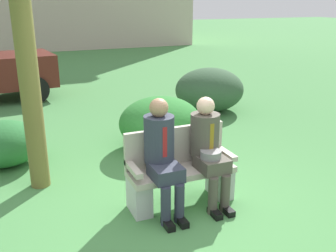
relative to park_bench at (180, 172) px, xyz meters
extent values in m
plane|color=#478546|center=(-0.02, -0.29, -0.39)|extent=(80.00, 80.00, 0.00)
cube|color=#B7AD9E|center=(0.00, -0.05, 0.03)|extent=(1.25, 0.44, 0.07)
cube|color=#B7AD9E|center=(0.00, 0.14, 0.29)|extent=(1.25, 0.06, 0.45)
cube|color=#B7AD9E|center=(-0.59, -0.05, 0.16)|extent=(0.08, 0.44, 0.06)
cube|color=#B7AD9E|center=(0.59, -0.05, 0.16)|extent=(0.08, 0.44, 0.06)
cube|color=silver|center=(-0.53, -0.05, -0.20)|extent=(0.20, 0.37, 0.38)
cube|color=silver|center=(0.53, -0.05, -0.20)|extent=(0.20, 0.37, 0.38)
cube|color=#2D3342|center=(-0.27, -0.22, 0.14)|extent=(0.32, 0.38, 0.16)
cylinder|color=#2D3342|center=(-0.35, -0.41, -0.16)|extent=(0.11, 0.11, 0.45)
cylinder|color=#2D3342|center=(-0.19, -0.41, -0.16)|extent=(0.11, 0.11, 0.45)
cube|color=black|center=(-0.35, -0.47, -0.35)|extent=(0.09, 0.22, 0.07)
cube|color=black|center=(-0.19, -0.47, -0.35)|extent=(0.09, 0.22, 0.07)
cylinder|color=#2D3342|center=(-0.27, -0.03, 0.46)|extent=(0.34, 0.34, 0.53)
cube|color=maroon|center=(-0.27, -0.19, 0.48)|extent=(0.05, 0.01, 0.34)
sphere|color=#9E7556|center=(-0.27, -0.03, 0.82)|extent=(0.21, 0.21, 0.21)
cube|color=#4C473D|center=(0.30, -0.22, 0.14)|extent=(0.32, 0.38, 0.16)
cylinder|color=#4C473D|center=(0.22, -0.41, -0.16)|extent=(0.11, 0.11, 0.45)
cylinder|color=#4C473D|center=(0.38, -0.41, -0.16)|extent=(0.11, 0.11, 0.45)
cube|color=black|center=(0.22, -0.47, -0.35)|extent=(0.09, 0.22, 0.07)
cube|color=black|center=(0.38, -0.47, -0.35)|extent=(0.09, 0.22, 0.07)
cylinder|color=#4C473D|center=(0.30, -0.03, 0.44)|extent=(0.34, 0.34, 0.49)
cube|color=olive|center=(0.30, -0.19, 0.46)|extent=(0.05, 0.01, 0.31)
sphere|color=beige|center=(0.30, -0.03, 0.78)|extent=(0.21, 0.21, 0.21)
cylinder|color=gray|center=(0.28, -0.24, 0.27)|extent=(0.24, 0.24, 0.09)
cylinder|color=brown|center=(-1.50, 1.10, 1.30)|extent=(0.24, 0.24, 3.38)
ellipsoid|color=#2D7830|center=(0.46, 1.75, 0.03)|extent=(1.35, 1.24, 0.84)
ellipsoid|color=#345437|center=(2.26, 3.37, 0.08)|extent=(1.50, 1.37, 0.94)
ellipsoid|color=#2A6C33|center=(-1.90, 1.99, -0.06)|extent=(1.05, 0.97, 0.66)
cylinder|color=black|center=(-1.34, 7.06, -0.07)|extent=(0.65, 0.21, 0.64)
cylinder|color=black|center=(-1.17, 5.51, -0.07)|extent=(0.65, 0.21, 0.64)
camera|label=1|loc=(-1.75, -3.74, 1.93)|focal=41.02mm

